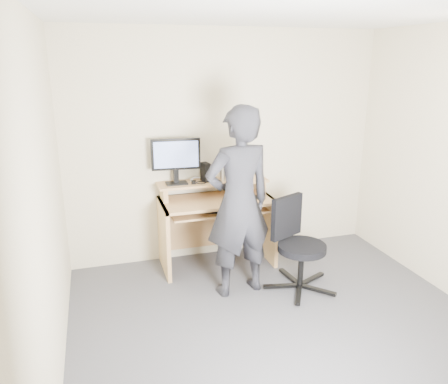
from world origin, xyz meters
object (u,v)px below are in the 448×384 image
monitor (176,157)px  person (239,203)px  office_chair (296,241)px  desk (215,215)px

monitor → person: bearing=-56.3°
office_chair → person: bearing=147.1°
office_chair → desk: bearing=102.6°
desk → monitor: size_ratio=2.35×
monitor → office_chair: size_ratio=0.58×
office_chair → person: person is taller
monitor → office_chair: bearing=-35.9°
monitor → office_chair: 1.50m
desk → monitor: bearing=170.5°
desk → person: size_ratio=0.66×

